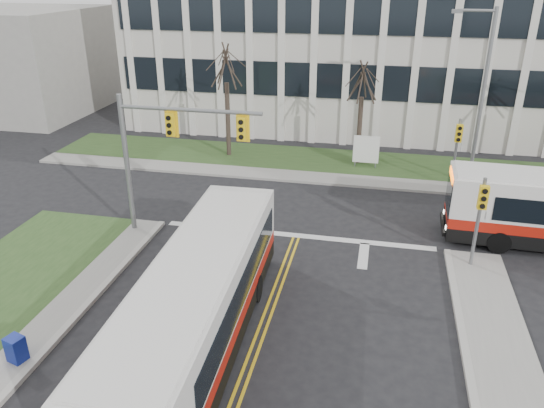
% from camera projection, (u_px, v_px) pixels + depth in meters
% --- Properties ---
extents(ground, '(120.00, 120.00, 0.00)m').
position_uv_depth(ground, '(252.00, 357.00, 16.24)').
color(ground, black).
rests_on(ground, ground).
extents(sidewalk_cross, '(44.00, 1.60, 0.14)m').
position_uv_depth(sidewalk_cross, '(409.00, 185.00, 28.82)').
color(sidewalk_cross, '#9E9B93').
rests_on(sidewalk_cross, ground).
extents(building_lawn, '(44.00, 5.00, 0.12)m').
position_uv_depth(building_lawn, '(408.00, 168.00, 31.33)').
color(building_lawn, '#2D4A20').
rests_on(building_lawn, ground).
extents(office_building, '(40.00, 16.00, 12.00)m').
position_uv_depth(office_building, '(413.00, 39.00, 39.60)').
color(office_building, beige).
rests_on(office_building, ground).
extents(building_annex, '(12.00, 12.00, 8.00)m').
position_uv_depth(building_annex, '(17.00, 61.00, 42.77)').
color(building_annex, '#9E9B93').
rests_on(building_annex, ground).
extents(mast_arm_signal, '(6.11, 0.38, 6.20)m').
position_uv_depth(mast_arm_signal, '(161.00, 143.00, 21.97)').
color(mast_arm_signal, slate).
rests_on(mast_arm_signal, ground).
extents(signal_pole_near, '(0.34, 0.39, 3.80)m').
position_uv_depth(signal_pole_near, '(480.00, 211.00, 20.00)').
color(signal_pole_near, slate).
rests_on(signal_pole_near, ground).
extents(signal_pole_far, '(0.34, 0.39, 3.80)m').
position_uv_depth(signal_pole_far, '(457.00, 144.00, 27.59)').
color(signal_pole_far, slate).
rests_on(signal_pole_far, ground).
extents(streetlight, '(2.15, 0.25, 9.20)m').
position_uv_depth(streetlight, '(480.00, 90.00, 27.04)').
color(streetlight, slate).
rests_on(streetlight, ground).
extents(directory_sign, '(1.50, 0.12, 2.00)m').
position_uv_depth(directory_sign, '(366.00, 150.00, 30.90)').
color(directory_sign, slate).
rests_on(directory_sign, ground).
extents(tree_left, '(1.80, 1.80, 7.70)m').
position_uv_depth(tree_left, '(226.00, 67.00, 31.20)').
color(tree_left, '#42352B').
rests_on(tree_left, ground).
extents(tree_mid, '(1.80, 1.80, 6.82)m').
position_uv_depth(tree_mid, '(363.00, 83.00, 30.10)').
color(tree_mid, '#42352B').
rests_on(tree_mid, ground).
extents(bus_main, '(2.89, 11.73, 3.11)m').
position_uv_depth(bus_main, '(199.00, 307.00, 15.94)').
color(bus_main, silver).
rests_on(bus_main, ground).
extents(newspaper_box_blue, '(0.61, 0.57, 0.95)m').
position_uv_depth(newspaper_box_blue, '(16.00, 351.00, 15.78)').
color(newspaper_box_blue, navy).
rests_on(newspaper_box_blue, ground).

